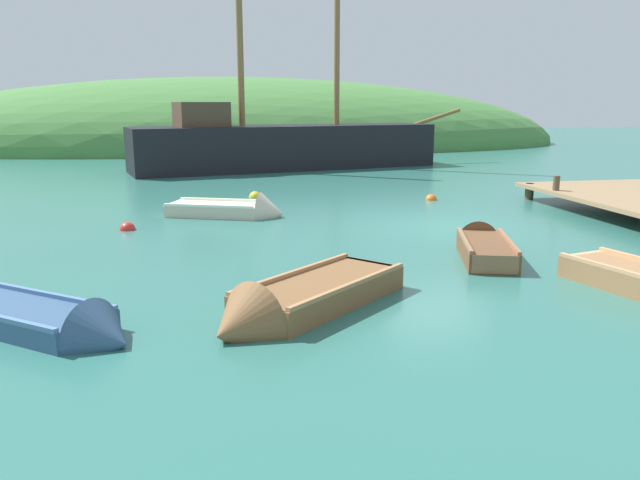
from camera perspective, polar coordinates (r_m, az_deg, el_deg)
The scene contains 10 objects.
ground_plane at distance 16.39m, azimuth 10.71°, elevation 1.29°, with size 120.00×120.00×0.00m, color #2D6B60.
shore_hill at distance 46.90m, azimuth -8.15°, elevation 8.58°, with size 50.72×20.34×9.97m, color #477F3D.
sailing_ship at distance 30.33m, azimuth -3.34°, elevation 8.14°, with size 17.42×6.46×13.18m.
rowboat_portside at distance 13.42m, azimuth 14.81°, elevation -0.79°, with size 1.76×3.08×0.90m.
rowboat_near_dock at distance 9.44m, azimuth -2.18°, elevation -6.00°, with size 3.64×3.43×1.17m.
rowboat_outer_left at distance 17.67m, azimuth -7.81°, elevation 2.57°, with size 3.52×2.34×1.18m.
rowboat_outer_right at distance 9.42m, azimuth -23.43°, elevation -7.39°, with size 3.19×2.81×1.04m.
buoy_red at distance 16.35m, azimuth -17.34°, elevation 0.91°, with size 0.39×0.39×0.39m, color red.
buoy_yellow at distance 21.12m, azimuth -6.02°, elevation 3.93°, with size 0.41×0.41×0.41m, color yellow.
buoy_orange at distance 20.80m, azimuth 10.22°, elevation 3.67°, with size 0.38×0.38×0.38m, color orange.
Camera 1 is at (-5.96, -14.94, 3.14)m, focal length 34.66 mm.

